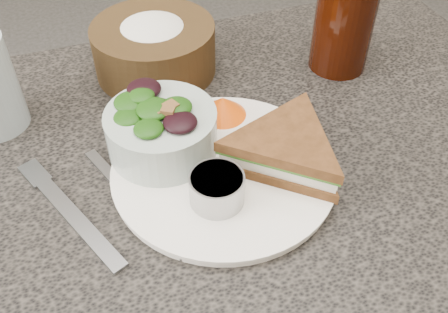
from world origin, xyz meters
TOP-DOWN VIEW (x-y plane):
  - dining_table at (0.00, 0.00)m, footprint 1.00×0.70m
  - dinner_plate at (-0.00, -0.01)m, footprint 0.27×0.27m
  - sandwich at (0.07, -0.03)m, footprint 0.25×0.25m
  - salad_bowl at (-0.07, 0.04)m, footprint 0.16×0.16m
  - dressing_ramekin at (-0.03, -0.06)m, footprint 0.07×0.07m
  - orange_wedge at (0.03, 0.08)m, footprint 0.09×0.09m
  - fork at (-0.19, -0.03)m, footprint 0.09×0.18m
  - knife at (-0.12, -0.02)m, footprint 0.09×0.20m
  - bread_basket at (-0.03, 0.23)m, footprint 0.20×0.20m
  - cola_glass at (0.24, 0.15)m, footprint 0.09×0.09m

SIDE VIEW (x-z plane):
  - dining_table at x=0.00m, z-range 0.00..0.75m
  - knife at x=-0.12m, z-range 0.75..0.75m
  - fork at x=-0.19m, z-range 0.75..0.76m
  - dinner_plate at x=0.00m, z-range 0.75..0.76m
  - orange_wedge at x=0.03m, z-range 0.76..0.79m
  - dressing_ramekin at x=-0.03m, z-range 0.76..0.80m
  - sandwich at x=0.07m, z-range 0.76..0.81m
  - salad_bowl at x=-0.07m, z-range 0.76..0.84m
  - bread_basket at x=-0.03m, z-range 0.75..0.85m
  - cola_glass at x=0.24m, z-range 0.75..0.90m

